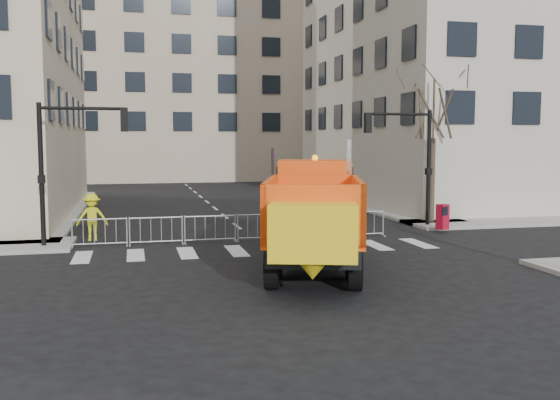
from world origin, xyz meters
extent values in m
plane|color=black|center=(0.00, 0.00, 0.00)|extent=(120.00, 120.00, 0.00)
cube|color=gray|center=(0.00, 8.50, 0.07)|extent=(64.00, 5.00, 0.15)
cube|color=tan|center=(0.00, 52.00, 12.00)|extent=(30.00, 18.00, 24.00)
cylinder|color=black|center=(-8.00, 7.50, 2.70)|extent=(0.18, 0.18, 5.40)
cylinder|color=black|center=(8.50, 9.50, 2.70)|extent=(0.18, 0.18, 5.40)
cube|color=black|center=(0.74, 1.78, 1.01)|extent=(4.58, 8.04, 0.48)
cylinder|color=black|center=(0.48, 4.76, 0.59)|extent=(0.70, 1.23, 1.17)
cylinder|color=black|center=(2.62, 4.10, 0.59)|extent=(0.70, 1.23, 1.17)
cylinder|color=black|center=(-0.73, 0.79, 0.59)|extent=(0.70, 1.23, 1.17)
cylinder|color=black|center=(1.41, 0.13, 0.59)|extent=(0.70, 1.23, 1.17)
cylinder|color=black|center=(-1.13, -0.54, 0.59)|extent=(0.70, 1.23, 1.17)
cylinder|color=black|center=(1.00, -1.19, 0.59)|extent=(0.70, 1.23, 1.17)
cube|color=#EA4B0D|center=(1.74, 5.04, 1.76)|extent=(2.63, 2.28, 1.06)
cube|color=#EA4B0D|center=(1.33, 3.72, 2.39)|extent=(2.84, 2.34, 1.92)
cylinder|color=silver|center=(2.17, 2.63, 2.77)|extent=(0.15, 0.15, 2.55)
cube|color=#EA4B0D|center=(0.31, 0.36, 2.13)|extent=(3.91, 5.26, 1.76)
cube|color=yellow|center=(-0.53, -2.39, 1.81)|extent=(2.35, 1.64, 1.38)
cube|color=brown|center=(2.27, 6.77, 0.69)|extent=(3.44, 1.58, 1.20)
imported|color=black|center=(3.17, 7.00, 0.93)|extent=(0.81, 0.73, 1.86)
imported|color=black|center=(1.82, 6.42, 1.02)|extent=(1.12, 0.95, 2.03)
imported|color=black|center=(2.29, 7.00, 0.86)|extent=(1.09, 0.86, 1.73)
imported|color=#CDCE18|center=(-6.31, 8.24, 1.07)|extent=(1.20, 0.71, 1.83)
cube|color=#A80C24|center=(8.40, 7.89, 0.70)|extent=(0.57, 0.54, 1.10)
camera|label=1|loc=(-4.76, -16.73, 4.02)|focal=40.00mm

